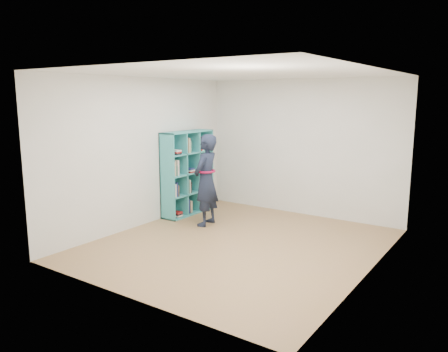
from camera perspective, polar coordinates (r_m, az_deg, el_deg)
The scene contains 9 objects.
floor at distance 6.87m, azimuth 1.87°, elevation -8.91°, with size 4.50×4.50×0.00m, color olive.
ceiling at distance 6.50m, azimuth 2.00°, elevation 13.28°, with size 4.50×4.50×0.00m, color white.
wall_left at distance 7.81m, azimuth -10.56°, elevation 3.05°, with size 0.02×4.50×2.60m, color silver.
wall_right at distance 5.76m, azimuth 18.98°, elevation 0.13°, with size 0.02×4.50×2.60m, color silver.
wall_back at distance 8.53m, azimuth 10.10°, elevation 3.66°, with size 4.00×0.02×2.60m, color silver.
wall_front at distance 4.84m, azimuth -12.52°, elevation -1.37°, with size 4.00×0.02×2.60m, color silver.
bookshelf at distance 8.51m, azimuth -4.96°, elevation 0.31°, with size 0.35×1.21×1.62m.
person at distance 7.70m, azimuth -2.36°, elevation -0.55°, with size 0.47×0.64×1.63m.
smartphone at distance 7.83m, azimuth -3.03°, elevation 0.42°, with size 0.03×0.10×0.13m.
Camera 1 is at (3.48, -5.48, 2.26)m, focal length 35.00 mm.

